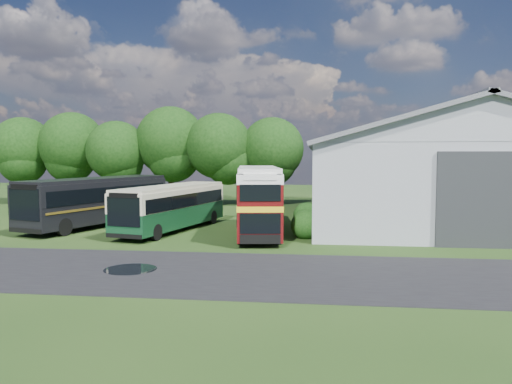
# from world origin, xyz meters

# --- Properties ---
(ground) EXTENTS (120.00, 120.00, 0.00)m
(ground) POSITION_xyz_m (0.00, 0.00, 0.00)
(ground) COLOR #193310
(ground) RESTS_ON ground
(asphalt_road) EXTENTS (60.00, 8.00, 0.02)m
(asphalt_road) POSITION_xyz_m (3.00, -3.00, 0.00)
(asphalt_road) COLOR black
(asphalt_road) RESTS_ON ground
(puddle) EXTENTS (2.20, 2.20, 0.01)m
(puddle) POSITION_xyz_m (-1.50, -3.00, 0.00)
(puddle) COLOR black
(puddle) RESTS_ON ground
(storage_shed) EXTENTS (18.80, 24.80, 8.15)m
(storage_shed) POSITION_xyz_m (15.00, 15.98, 4.17)
(storage_shed) COLOR gray
(storage_shed) RESTS_ON ground
(tree_far_left) EXTENTS (6.12, 6.12, 8.64)m
(tree_far_left) POSITION_xyz_m (-23.00, 24.00, 5.56)
(tree_far_left) COLOR black
(tree_far_left) RESTS_ON ground
(tree_left_a) EXTENTS (6.46, 6.46, 9.12)m
(tree_left_a) POSITION_xyz_m (-18.00, 24.50, 5.87)
(tree_left_a) COLOR black
(tree_left_a) RESTS_ON ground
(tree_left_b) EXTENTS (5.78, 5.78, 8.16)m
(tree_left_b) POSITION_xyz_m (-13.00, 23.50, 5.25)
(tree_left_b) COLOR black
(tree_left_b) RESTS_ON ground
(tree_mid) EXTENTS (6.80, 6.80, 9.60)m
(tree_mid) POSITION_xyz_m (-8.00, 24.80, 6.18)
(tree_mid) COLOR black
(tree_mid) RESTS_ON ground
(tree_right_a) EXTENTS (6.26, 6.26, 8.83)m
(tree_right_a) POSITION_xyz_m (-3.00, 23.80, 5.69)
(tree_right_a) COLOR black
(tree_right_a) RESTS_ON ground
(tree_right_b) EXTENTS (5.98, 5.98, 8.45)m
(tree_right_b) POSITION_xyz_m (2.00, 24.60, 5.44)
(tree_right_b) COLOR black
(tree_right_b) RESTS_ON ground
(shrub_front) EXTENTS (1.70, 1.70, 1.70)m
(shrub_front) POSITION_xyz_m (5.60, 6.00, 0.00)
(shrub_front) COLOR #194714
(shrub_front) RESTS_ON ground
(shrub_mid) EXTENTS (1.60, 1.60, 1.60)m
(shrub_mid) POSITION_xyz_m (5.60, 8.00, 0.00)
(shrub_mid) COLOR #194714
(shrub_mid) RESTS_ON ground
(shrub_back) EXTENTS (1.80, 1.80, 1.80)m
(shrub_back) POSITION_xyz_m (5.60, 10.00, 0.00)
(shrub_back) COLOR #194714
(shrub_back) RESTS_ON ground
(bus_green_single) EXTENTS (4.80, 10.77, 2.89)m
(bus_green_single) POSITION_xyz_m (-2.91, 7.97, 1.54)
(bus_green_single) COLOR black
(bus_green_single) RESTS_ON ground
(bus_maroon_double) EXTENTS (3.76, 9.79, 4.10)m
(bus_maroon_double) POSITION_xyz_m (2.72, 6.91, 2.05)
(bus_maroon_double) COLOR black
(bus_maroon_double) RESTS_ON ground
(bus_dark_single) EXTENTS (6.31, 12.18, 3.28)m
(bus_dark_single) POSITION_xyz_m (-8.55, 9.41, 1.75)
(bus_dark_single) COLOR black
(bus_dark_single) RESTS_ON ground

